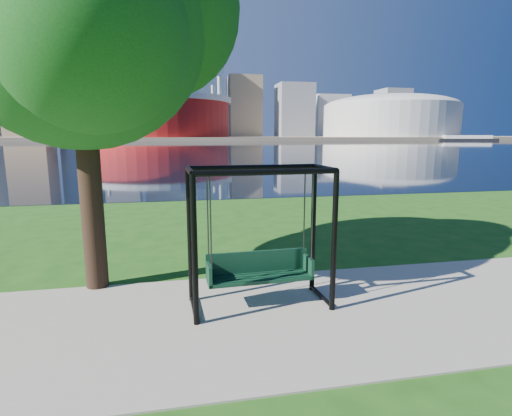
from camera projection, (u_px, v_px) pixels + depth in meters
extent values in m
plane|color=#1E5114|center=(266.00, 305.00, 7.15)|extent=(900.00, 900.00, 0.00)
cube|color=#9E937F|center=(273.00, 317.00, 6.66)|extent=(120.00, 4.00, 0.03)
cube|color=black|center=(181.00, 147.00, 105.52)|extent=(900.00, 180.00, 0.02)
cube|color=#937F60|center=(177.00, 138.00, 302.11)|extent=(900.00, 228.00, 2.00)
cylinder|color=maroon|center=(159.00, 118.00, 229.54)|extent=(80.00, 80.00, 22.00)
cylinder|color=silver|center=(158.00, 101.00, 227.83)|extent=(83.00, 83.00, 3.00)
cylinder|color=silver|center=(213.00, 111.00, 253.33)|extent=(2.00, 2.00, 32.00)
cylinder|color=silver|center=(104.00, 110.00, 240.60)|extent=(2.00, 2.00, 32.00)
cylinder|color=silver|center=(91.00, 105.00, 203.95)|extent=(2.00, 2.00, 32.00)
cylinder|color=silver|center=(220.00, 107.00, 216.68)|extent=(2.00, 2.00, 32.00)
cylinder|color=beige|center=(389.00, 121.00, 257.76)|extent=(84.00, 84.00, 20.00)
ellipsoid|color=beige|center=(390.00, 107.00, 256.14)|extent=(84.00, 84.00, 15.12)
cube|color=#998466|center=(24.00, 71.00, 268.89)|extent=(26.00, 26.00, 88.00)
cube|color=slate|center=(79.00, 72.00, 298.18)|extent=(30.00, 24.00, 95.00)
cube|color=gray|center=(119.00, 86.00, 286.76)|extent=(24.00, 24.00, 72.00)
cube|color=silver|center=(162.00, 86.00, 320.78)|extent=(32.00, 28.00, 80.00)
cube|color=slate|center=(209.00, 98.00, 305.41)|extent=(22.00, 22.00, 58.00)
cube|color=#998466|center=(244.00, 107.00, 326.58)|extent=(26.00, 26.00, 48.00)
cube|color=gray|center=(294.00, 110.00, 325.21)|extent=(28.00, 24.00, 42.00)
cube|color=silver|center=(329.00, 116.00, 357.60)|extent=(30.00, 26.00, 36.00)
cube|color=gray|center=(392.00, 113.00, 347.62)|extent=(24.00, 24.00, 40.00)
cube|color=#998466|center=(422.00, 119.00, 370.54)|extent=(26.00, 26.00, 32.00)
cylinder|color=black|center=(195.00, 252.00, 6.17)|extent=(0.10, 0.10, 2.43)
cylinder|color=black|center=(334.00, 243.00, 6.70)|extent=(0.10, 0.10, 2.43)
cylinder|color=black|center=(190.00, 237.00, 7.08)|extent=(0.10, 0.10, 2.43)
cylinder|color=black|center=(313.00, 230.00, 7.61)|extent=(0.10, 0.10, 2.43)
cylinder|color=black|center=(268.00, 172.00, 6.21)|extent=(2.33, 0.18, 0.10)
cylinder|color=black|center=(254.00, 167.00, 7.13)|extent=(2.33, 0.18, 0.10)
cylinder|color=black|center=(190.00, 171.00, 6.40)|extent=(0.13, 0.96, 0.10)
cylinder|color=black|center=(194.00, 308.00, 6.82)|extent=(0.11, 0.95, 0.08)
cylinder|color=black|center=(325.00, 168.00, 6.94)|extent=(0.13, 0.96, 0.10)
cylinder|color=black|center=(321.00, 296.00, 7.36)|extent=(0.11, 0.95, 0.08)
cube|color=black|center=(260.00, 278.00, 7.01)|extent=(1.87, 0.55, 0.06)
cube|color=black|center=(257.00, 262.00, 7.17)|extent=(1.85, 0.12, 0.40)
cube|color=black|center=(209.00, 274.00, 6.78)|extent=(0.07, 0.48, 0.36)
cube|color=black|center=(308.00, 266.00, 7.19)|extent=(0.07, 0.48, 0.36)
cylinder|color=#34353A|center=(211.00, 223.00, 6.43)|extent=(0.03, 0.03, 1.53)
cylinder|color=#34353A|center=(312.00, 217.00, 6.83)|extent=(0.03, 0.03, 1.53)
cylinder|color=#34353A|center=(208.00, 218.00, 6.80)|extent=(0.03, 0.03, 1.53)
cylinder|color=#34353A|center=(304.00, 213.00, 7.20)|extent=(0.03, 0.03, 1.53)
cylinder|color=black|center=(90.00, 181.00, 7.61)|extent=(0.43, 0.43, 4.27)
sphere|color=#164C16|center=(78.00, 19.00, 7.09)|extent=(4.66, 4.66, 4.66)
sphere|color=#164C16|center=(152.00, 10.00, 7.83)|extent=(3.49, 3.49, 3.49)
sphere|color=#164C16|center=(91.00, 34.00, 6.23)|extent=(3.10, 3.10, 3.10)
cube|color=black|center=(467.00, 140.00, 218.33)|extent=(30.85, 17.64, 1.20)
cube|color=silver|center=(467.00, 137.00, 218.06)|extent=(24.72, 14.21, 1.80)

